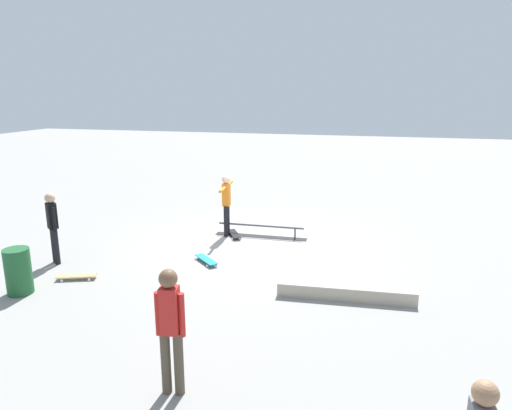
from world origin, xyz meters
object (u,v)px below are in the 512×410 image
at_px(skater_main, 226,201).
at_px(loose_skateboard_natural, 77,276).
at_px(grind_rail, 261,232).
at_px(bystander_black_shirt, 53,224).
at_px(trash_bin, 18,271).
at_px(skateboard_main, 234,234).
at_px(skate_ledge, 346,290).
at_px(bystander_red_shirt, 170,325).
at_px(loose_skateboard_teal, 206,260).

relative_size(skater_main, loose_skateboard_natural, 2.03).
distance_m(grind_rail, skater_main, 1.24).
height_order(bystander_black_shirt, trash_bin, bystander_black_shirt).
distance_m(bystander_black_shirt, trash_bin, 1.66).
xyz_separation_m(grind_rail, skateboard_main, (0.70, 0.16, -0.07)).
height_order(grind_rail, skate_ledge, grind_rail).
bearing_deg(skater_main, skate_ledge, 43.08).
height_order(skate_ledge, trash_bin, trash_bin).
bearing_deg(bystander_red_shirt, skater_main, -85.30).
xyz_separation_m(bystander_black_shirt, trash_bin, (-0.38, 1.55, -0.47)).
xyz_separation_m(grind_rail, bystander_black_shirt, (4.03, 3.05, 0.78)).
xyz_separation_m(skate_ledge, loose_skateboard_teal, (3.20, -0.98, -0.06)).
distance_m(bystander_red_shirt, loose_skateboard_teal, 4.72).
relative_size(bystander_red_shirt, loose_skateboard_teal, 2.37).
xyz_separation_m(bystander_red_shirt, loose_skateboard_natural, (3.51, -2.88, -0.90)).
height_order(grind_rail, loose_skateboard_teal, grind_rail).
height_order(skate_ledge, bystander_black_shirt, bystander_black_shirt).
bearing_deg(trash_bin, loose_skateboard_teal, -140.10).
bearing_deg(grind_rail, skateboard_main, 11.89).
distance_m(loose_skateboard_teal, trash_bin, 3.81).
height_order(loose_skateboard_natural, loose_skateboard_teal, same).
relative_size(grind_rail, skateboard_main, 3.14).
relative_size(grind_rail, bystander_black_shirt, 1.52).
distance_m(skater_main, skateboard_main, 0.92).
bearing_deg(loose_skateboard_teal, bystander_black_shirt, 57.75).
xyz_separation_m(skater_main, loose_skateboard_natural, (2.09, 3.62, -0.89)).
relative_size(grind_rail, skate_ledge, 0.97).
xyz_separation_m(bystander_red_shirt, loose_skateboard_teal, (1.24, -4.46, -0.90)).
height_order(skater_main, bystander_red_shirt, bystander_red_shirt).
distance_m(skater_main, loose_skateboard_natural, 4.28).
height_order(skater_main, loose_skateboard_teal, skater_main).
distance_m(grind_rail, skate_ledge, 4.00).
distance_m(grind_rail, trash_bin, 5.88).
distance_m(loose_skateboard_natural, trash_bin, 1.13).
bearing_deg(skater_main, bystander_red_shirt, 7.14).
distance_m(grind_rail, loose_skateboard_teal, 2.29).
relative_size(skater_main, bystander_red_shirt, 0.97).
relative_size(grind_rail, bystander_red_shirt, 1.45).
distance_m(skater_main, bystander_red_shirt, 6.65).
bearing_deg(bystander_red_shirt, skateboard_main, -87.08).
bearing_deg(bystander_red_shirt, grind_rail, -93.24).
height_order(skate_ledge, loose_skateboard_teal, skate_ledge).
height_order(skater_main, loose_skateboard_natural, skater_main).
distance_m(skateboard_main, bystander_black_shirt, 4.49).
bearing_deg(loose_skateboard_natural, grind_rail, 30.32).
xyz_separation_m(bystander_red_shirt, trash_bin, (4.15, -2.03, -0.52)).
bearing_deg(loose_skateboard_teal, loose_skateboard_natural, 77.55).
height_order(skate_ledge, skateboard_main, skate_ledge).
bearing_deg(bystander_red_shirt, loose_skateboard_natural, -46.98).
bearing_deg(skate_ledge, grind_rail, -51.93).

